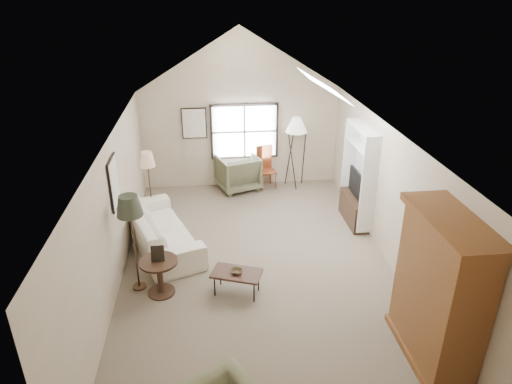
{
  "coord_description": "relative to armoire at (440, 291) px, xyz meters",
  "views": [
    {
      "loc": [
        -0.83,
        -7.11,
        4.88
      ],
      "look_at": [
        0.0,
        0.4,
        1.4
      ],
      "focal_mm": 32.0,
      "sensor_mm": 36.0,
      "label": 1
    }
  ],
  "objects": [
    {
      "name": "room_shell",
      "position": [
        -2.18,
        2.4,
        2.11
      ],
      "size": [
        5.01,
        8.01,
        4.0
      ],
      "color": "#756554",
      "rests_on": "ground"
    },
    {
      "name": "window",
      "position": [
        -2.08,
        6.36,
        0.35
      ],
      "size": [
        1.72,
        0.08,
        1.42
      ],
      "primitive_type": "cube",
      "color": "black",
      "rests_on": "room_shell"
    },
    {
      "name": "skylight",
      "position": [
        -0.88,
        3.3,
        2.12
      ],
      "size": [
        0.8,
        1.2,
        0.52
      ],
      "primitive_type": null,
      "color": "white",
      "rests_on": "room_shell"
    },
    {
      "name": "wall_art",
      "position": [
        -4.06,
        4.34,
        0.63
      ],
      "size": [
        1.97,
        3.71,
        0.88
      ],
      "color": "black",
      "rests_on": "room_shell"
    },
    {
      "name": "armoire",
      "position": [
        0.0,
        0.0,
        0.0
      ],
      "size": [
        0.6,
        1.5,
        2.2
      ],
      "primitive_type": "cube",
      "color": "brown",
      "rests_on": "ground"
    },
    {
      "name": "tv_alcove",
      "position": [
        0.16,
        4.0,
        0.05
      ],
      "size": [
        0.32,
        1.3,
        2.1
      ],
      "primitive_type": "cube",
      "color": "white",
      "rests_on": "ground"
    },
    {
      "name": "media_console",
      "position": [
        0.14,
        4.0,
        -0.8
      ],
      "size": [
        0.34,
        1.18,
        0.6
      ],
      "primitive_type": "cube",
      "color": "#382316",
      "rests_on": "ground"
    },
    {
      "name": "tv_panel",
      "position": [
        0.14,
        4.0,
        -0.18
      ],
      "size": [
        0.05,
        0.9,
        0.55
      ],
      "primitive_type": "cube",
      "color": "black",
      "rests_on": "media_console"
    },
    {
      "name": "sofa",
      "position": [
        -4.03,
        3.47,
        -0.72
      ],
      "size": [
        1.86,
        2.79,
        0.76
      ],
      "primitive_type": "imported",
      "rotation": [
        0.0,
        0.0,
        1.93
      ],
      "color": "#F1E3D0",
      "rests_on": "ground"
    },
    {
      "name": "armchair_far",
      "position": [
        -2.29,
        6.1,
        -0.65
      ],
      "size": [
        1.23,
        1.25,
        0.91
      ],
      "primitive_type": "imported",
      "rotation": [
        0.0,
        0.0,
        3.46
      ],
      "color": "#626547",
      "rests_on": "ground"
    },
    {
      "name": "coffee_table",
      "position": [
        -2.63,
        1.71,
        -0.89
      ],
      "size": [
        0.94,
        0.72,
        0.42
      ],
      "primitive_type": "cube",
      "rotation": [
        0.0,
        0.0,
        -0.35
      ],
      "color": "#331C14",
      "rests_on": "ground"
    },
    {
      "name": "bowl",
      "position": [
        -2.63,
        1.71,
        -0.65
      ],
      "size": [
        0.26,
        0.26,
        0.05
      ],
      "primitive_type": "imported",
      "rotation": [
        0.0,
        0.0,
        -0.35
      ],
      "color": "#352515",
      "rests_on": "coffee_table"
    },
    {
      "name": "side_table",
      "position": [
        -3.93,
        1.87,
        -0.77
      ],
      "size": [
        0.84,
        0.84,
        0.65
      ],
      "primitive_type": "cylinder",
      "rotation": [
        0.0,
        0.0,
        0.36
      ],
      "color": "#352415",
      "rests_on": "ground"
    },
    {
      "name": "side_chair",
      "position": [
        -1.54,
        6.1,
        -0.56
      ],
      "size": [
        0.52,
        0.52,
        1.09
      ],
      "primitive_type": "cube",
      "rotation": [
        0.0,
        0.0,
        0.25
      ],
      "color": "brown",
      "rests_on": "ground"
    },
    {
      "name": "tripod_lamp",
      "position": [
        -0.8,
        6.1,
        -0.16
      ],
      "size": [
        0.71,
        0.71,
        1.89
      ],
      "primitive_type": null,
      "rotation": [
        0.0,
        0.0,
        -0.38
      ],
      "color": "white",
      "rests_on": "ground"
    },
    {
      "name": "dark_lamp",
      "position": [
        -4.33,
        2.07,
        -0.19
      ],
      "size": [
        0.56,
        0.56,
        1.81
      ],
      "primitive_type": null,
      "rotation": [
        0.0,
        0.0,
        0.36
      ],
      "color": "black",
      "rests_on": "ground"
    },
    {
      "name": "tan_lamp",
      "position": [
        -4.33,
        4.67,
        -0.29
      ],
      "size": [
        0.42,
        0.42,
        1.63
      ],
      "primitive_type": null,
      "rotation": [
        0.0,
        0.0,
        0.36
      ],
      "color": "tan",
      "rests_on": "ground"
    }
  ]
}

